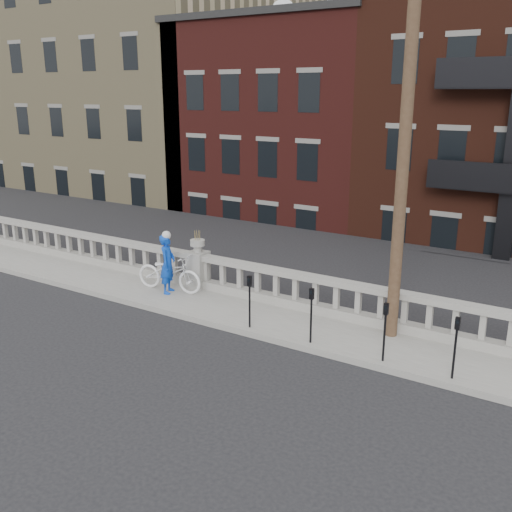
{
  "coord_description": "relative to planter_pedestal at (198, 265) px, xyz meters",
  "views": [
    {
      "loc": [
        10.26,
        -9.05,
        5.89
      ],
      "look_at": [
        2.54,
        3.2,
        1.69
      ],
      "focal_mm": 40.0,
      "sensor_mm": 36.0,
      "label": 1
    }
  ],
  "objects": [
    {
      "name": "ground",
      "position": [
        0.0,
        -3.95,
        -0.83
      ],
      "size": [
        120.0,
        120.0,
        0.0
      ],
      "primitive_type": "plane",
      "color": "black",
      "rests_on": "ground"
    },
    {
      "name": "sidewalk",
      "position": [
        0.0,
        -0.95,
        -0.76
      ],
      "size": [
        32.0,
        2.2,
        0.15
      ],
      "primitive_type": "cube",
      "color": "gray",
      "rests_on": "ground"
    },
    {
      "name": "balustrade",
      "position": [
        0.0,
        0.0,
        -0.19
      ],
      "size": [
        28.0,
        0.34,
        1.03
      ],
      "color": "gray",
      "rests_on": "sidewalk"
    },
    {
      "name": "planter_pedestal",
      "position": [
        0.0,
        0.0,
        0.0
      ],
      "size": [
        0.55,
        0.55,
        1.76
      ],
      "color": "gray",
      "rests_on": "sidewalk"
    },
    {
      "name": "lower_level",
      "position": [
        0.56,
        19.09,
        1.8
      ],
      "size": [
        80.0,
        44.0,
        20.8
      ],
      "color": "#605E59",
      "rests_on": "ground"
    },
    {
      "name": "utility_pole",
      "position": [
        6.2,
        -0.35,
        4.41
      ],
      "size": [
        1.6,
        0.28,
        10.0
      ],
      "color": "#422D1E",
      "rests_on": "sidewalk"
    },
    {
      "name": "parking_meter_b",
      "position": [
        3.02,
        -1.8,
        0.17
      ],
      "size": [
        0.1,
        0.09,
        1.36
      ],
      "color": "black",
      "rests_on": "sidewalk"
    },
    {
      "name": "parking_meter_c",
      "position": [
        4.73,
        -1.8,
        0.17
      ],
      "size": [
        0.1,
        0.09,
        1.36
      ],
      "color": "black",
      "rests_on": "sidewalk"
    },
    {
      "name": "parking_meter_d",
      "position": [
        6.52,
        -1.8,
        0.17
      ],
      "size": [
        0.1,
        0.09,
        1.36
      ],
      "color": "black",
      "rests_on": "sidewalk"
    },
    {
      "name": "parking_meter_e",
      "position": [
        8.02,
        -1.8,
        0.17
      ],
      "size": [
        0.1,
        0.09,
        1.36
      ],
      "color": "black",
      "rests_on": "sidewalk"
    },
    {
      "name": "bicycle",
      "position": [
        -0.51,
        -0.75,
        -0.12
      ],
      "size": [
        2.21,
        1.02,
        1.12
      ],
      "primitive_type": "imported",
      "rotation": [
        0.0,
        0.0,
        1.7
      ],
      "color": "white",
      "rests_on": "sidewalk"
    },
    {
      "name": "cyclist",
      "position": [
        -0.42,
        -0.9,
        0.2
      ],
      "size": [
        0.63,
        0.75,
        1.76
      ],
      "primitive_type": "imported",
      "rotation": [
        0.0,
        0.0,
        1.95
      ],
      "color": "#0C3FBF",
      "rests_on": "sidewalk"
    }
  ]
}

